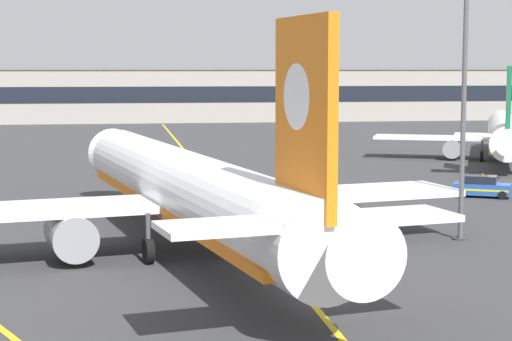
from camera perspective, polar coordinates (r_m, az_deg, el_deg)
ground_plane at (r=38.03m, az=3.08°, el=-8.39°), size 400.00×400.00×0.00m
taxiway_centreline at (r=67.13m, az=-1.98°, el=-1.83°), size 2.14×179.99×0.01m
airliner_foreground at (r=47.37m, az=-4.36°, el=-1.26°), size 32.31×41.20×11.65m
airliner_background at (r=98.08m, az=15.52°, el=2.28°), size 26.82×33.72×9.96m
apron_lamp_post at (r=51.95m, az=13.09°, el=4.14°), size 2.24×0.90×14.88m
service_car_second at (r=70.27m, az=14.18°, el=-1.02°), size 4.56×3.50×1.79m
safety_cone_by_nose_gear at (r=63.47m, az=-4.03°, el=-2.10°), size 0.44×0.44×0.55m
terminal_building at (r=165.53m, az=-3.79°, el=4.85°), size 130.74×12.40×9.78m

